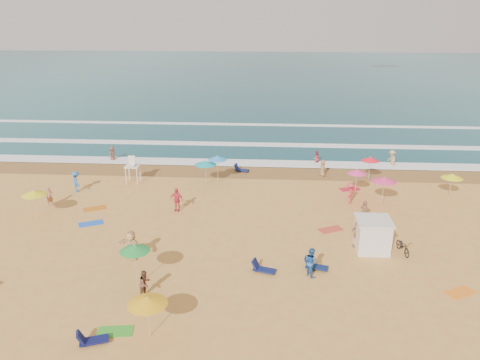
{
  "coord_description": "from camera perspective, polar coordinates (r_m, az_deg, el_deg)",
  "views": [
    {
      "loc": [
        -0.18,
        -29.77,
        14.44
      ],
      "look_at": [
        -2.55,
        6.0,
        1.5
      ],
      "focal_mm": 35.0,
      "sensor_mm": 36.0,
      "label": 1
    }
  ],
  "objects": [
    {
      "name": "ground",
      "position": [
        33.09,
        3.75,
        -6.07
      ],
      "size": [
        220.0,
        220.0,
        0.0
      ],
      "primitive_type": "plane",
      "color": "gold",
      "rests_on": "ground"
    },
    {
      "name": "ocean",
      "position": [
        114.68,
        3.95,
        12.57
      ],
      "size": [
        220.0,
        140.0,
        0.18
      ],
      "primitive_type": "cube",
      "color": "#0C4756",
      "rests_on": "ground"
    },
    {
      "name": "wet_sand",
      "position": [
        44.67,
        3.82,
        0.95
      ],
      "size": [
        220.0,
        220.0,
        0.0
      ],
      "primitive_type": "plane",
      "color": "olive",
      "rests_on": "ground"
    },
    {
      "name": "surf_foam",
      "position": [
        53.07,
        3.86,
        4.12
      ],
      "size": [
        200.0,
        18.7,
        0.05
      ],
      "color": "white",
      "rests_on": "ground"
    },
    {
      "name": "cabana",
      "position": [
        31.13,
        15.85,
        -6.55
      ],
      "size": [
        2.0,
        2.0,
        2.0
      ],
      "primitive_type": "cube",
      "color": "silver",
      "rests_on": "ground"
    },
    {
      "name": "cabana_roof",
      "position": [
        30.69,
        16.03,
        -4.77
      ],
      "size": [
        2.2,
        2.2,
        0.12
      ],
      "primitive_type": "cube",
      "color": "silver",
      "rests_on": "cabana"
    },
    {
      "name": "bicycle",
      "position": [
        31.56,
        19.26,
        -7.64
      ],
      "size": [
        0.94,
        1.86,
        0.93
      ],
      "primitive_type": "imported",
      "rotation": [
        0.0,
        0.0,
        0.18
      ],
      "color": "black",
      "rests_on": "ground"
    },
    {
      "name": "lifeguard_stand",
      "position": [
        42.67,
        -12.93,
        1.04
      ],
      "size": [
        1.2,
        1.2,
        2.1
      ],
      "primitive_type": null,
      "color": "white",
      "rests_on": "ground"
    },
    {
      "name": "beach_umbrellas",
      "position": [
        31.49,
        0.67,
        -3.13
      ],
      "size": [
        65.24,
        26.02,
        0.78
      ],
      "color": "#FF1A2F",
      "rests_on": "ground"
    },
    {
      "name": "loungers",
      "position": [
        30.87,
        11.35,
        -8.11
      ],
      "size": [
        37.14,
        25.95,
        0.34
      ],
      "color": "#0E1847",
      "rests_on": "ground"
    },
    {
      "name": "towels",
      "position": [
        31.8,
        5.93,
        -7.24
      ],
      "size": [
        51.43,
        24.11,
        0.03
      ],
      "color": "#D01A4B",
      "rests_on": "ground"
    },
    {
      "name": "beachgoers",
      "position": [
        36.46,
        1.5,
        -2.08
      ],
      "size": [
        46.71,
        25.18,
        2.14
      ],
      "color": "#DE374C",
      "rests_on": "ground"
    }
  ]
}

